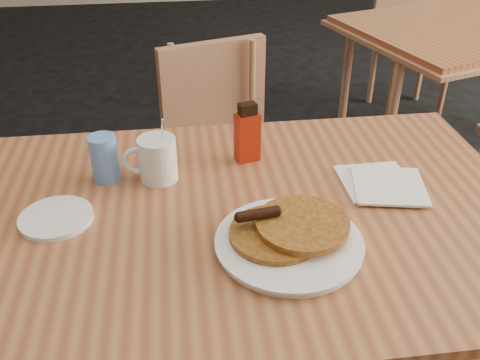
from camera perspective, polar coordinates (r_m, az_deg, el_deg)
name	(u,v)px	position (r m, az deg, el deg)	size (l,w,h in m)	color
main_table	(246,224)	(1.23, 0.63, -4.74)	(1.35, 0.92, 0.75)	#A7693B
neighbor_table	(480,31)	(2.80, 24.21, 14.28)	(1.40, 1.14, 0.75)	#A7693B
chair_main_far	(217,146)	(1.94, -2.48, 3.69)	(0.49, 0.50, 0.87)	#B37854
chair_neighbor_far	(410,24)	(3.48, 17.69, 15.54)	(0.40, 0.40, 0.88)	#B37854
pancake_plate	(288,238)	(1.10, 5.19, -6.18)	(0.30, 0.30, 0.07)	white
coffee_mug	(157,159)	(1.30, -8.89, 2.28)	(0.13, 0.09, 0.17)	white
syrup_bottle	(247,134)	(1.36, 0.79, 4.89)	(0.07, 0.05, 0.16)	maroon
napkin_stack	(382,184)	(1.33, 14.95, -0.39)	(0.20, 0.21, 0.01)	white
blue_tumbler	(105,158)	(1.33, -14.25, 2.25)	(0.07, 0.07, 0.12)	#6194E3
side_saucer	(56,218)	(1.24, -19.02, -3.84)	(0.16, 0.16, 0.01)	white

